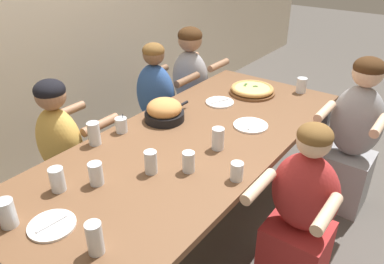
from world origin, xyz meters
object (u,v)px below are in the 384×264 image
(empty_plate_b, at_px, (52,225))
(drinking_glass_a, at_px, (189,163))
(drinking_glass_d, at_px, (301,86))
(drinking_glass_g, at_px, (58,181))
(pizza_board_main, at_px, (252,90))
(diner_near_right, at_px, (351,143))
(drinking_glass_e, at_px, (7,214))
(drinking_glass_f, at_px, (94,133))
(skillet_bowl, at_px, (164,111))
(diner_near_center, at_px, (300,221))
(diner_far_midright, at_px, (157,115))
(cocktail_glass_blue, at_px, (121,126))
(diner_far_midleft, at_px, (65,165))
(drinking_glass_c, at_px, (217,140))
(drinking_glass_b, at_px, (237,172))
(empty_plate_a, at_px, (251,125))
(empty_plate_c, at_px, (220,102))
(diner_far_right, at_px, (190,94))
(drinking_glass_i, at_px, (151,163))
(drinking_glass_h, at_px, (95,238))
(drinking_glass_j, at_px, (96,174))

(empty_plate_b, height_order, drinking_glass_a, drinking_glass_a)
(drinking_glass_d, bearing_deg, drinking_glass_g, 166.08)
(pizza_board_main, bearing_deg, diner_near_right, -85.44)
(drinking_glass_e, bearing_deg, drinking_glass_f, 19.56)
(skillet_bowl, height_order, drinking_glass_d, skillet_bowl)
(diner_near_center, relative_size, diner_far_midright, 0.96)
(cocktail_glass_blue, height_order, diner_far_midleft, diner_far_midleft)
(skillet_bowl, distance_m, drinking_glass_c, 0.51)
(diner_far_midleft, xyz_separation_m, diner_near_right, (1.37, -1.47, 0.04))
(drinking_glass_a, relative_size, diner_near_center, 0.11)
(drinking_glass_b, height_order, drinking_glass_c, drinking_glass_c)
(empty_plate_a, bearing_deg, diner_far_midleft, 130.50)
(empty_plate_c, relative_size, diner_far_right, 0.18)
(drinking_glass_i, height_order, diner_near_center, diner_near_center)
(diner_far_midright, bearing_deg, drinking_glass_a, -40.40)
(cocktail_glass_blue, relative_size, drinking_glass_g, 0.95)
(diner_far_midleft, bearing_deg, diner_near_center, 16.46)
(empty_plate_a, height_order, drinking_glass_h, drinking_glass_h)
(drinking_glass_h, xyz_separation_m, diner_far_midleft, (0.53, 0.97, -0.32))
(empty_plate_a, distance_m, drinking_glass_d, 0.75)
(drinking_glass_a, bearing_deg, drinking_glass_j, 140.04)
(cocktail_glass_blue, bearing_deg, drinking_glass_f, 175.14)
(drinking_glass_f, distance_m, drinking_glass_i, 0.47)
(diner_far_right, bearing_deg, diner_near_center, -33.61)
(diner_far_midleft, distance_m, diner_near_right, 2.01)
(skillet_bowl, relative_size, drinking_glass_d, 3.31)
(drinking_glass_j, bearing_deg, drinking_glass_h, -131.19)
(drinking_glass_c, relative_size, diner_near_right, 0.11)
(pizza_board_main, distance_m, drinking_glass_b, 1.18)
(drinking_glass_h, height_order, diner_near_right, diner_near_right)
(drinking_glass_e, bearing_deg, drinking_glass_j, -9.40)
(drinking_glass_h, bearing_deg, drinking_glass_e, 105.86)
(drinking_glass_g, bearing_deg, drinking_glass_f, 26.76)
(skillet_bowl, distance_m, empty_plate_c, 0.49)
(drinking_glass_e, xyz_separation_m, diner_near_right, (2.02, -0.92, -0.27))
(diner_far_right, bearing_deg, drinking_glass_f, -77.64)
(drinking_glass_c, bearing_deg, drinking_glass_f, 121.79)
(empty_plate_a, xyz_separation_m, diner_near_center, (-0.37, -0.53, -0.27))
(diner_near_center, xyz_separation_m, diner_far_right, (0.98, 1.47, 0.06))
(skillet_bowl, bearing_deg, drinking_glass_c, -102.32)
(empty_plate_c, relative_size, drinking_glass_i, 1.65)
(drinking_glass_f, height_order, diner_near_right, diner_near_right)
(diner_near_center, bearing_deg, drinking_glass_h, 62.51)
(drinking_glass_e, height_order, drinking_glass_g, drinking_glass_e)
(drinking_glass_b, relative_size, drinking_glass_j, 0.84)
(drinking_glass_j, height_order, diner_far_right, diner_far_right)
(drinking_glass_g, bearing_deg, drinking_glass_i, -34.56)
(drinking_glass_h, xyz_separation_m, drinking_glass_j, (0.31, 0.35, -0.02))
(drinking_glass_g, distance_m, diner_near_center, 1.29)
(empty_plate_b, relative_size, diner_near_center, 0.19)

